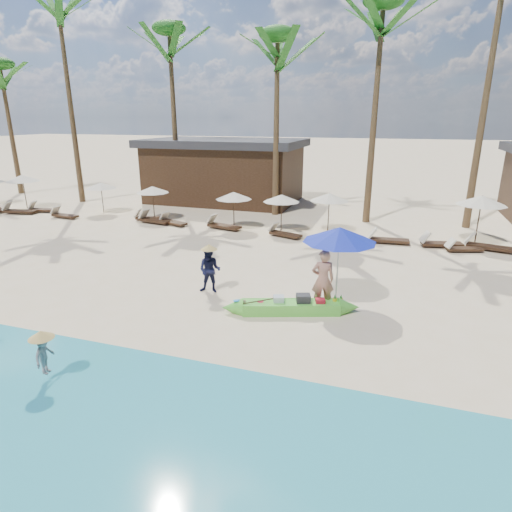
% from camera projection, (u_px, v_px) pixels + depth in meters
% --- Properties ---
extents(ground, '(240.00, 240.00, 0.00)m').
position_uv_depth(ground, '(253.00, 321.00, 12.61)').
color(ground, beige).
rests_on(ground, ground).
extents(wet_sand_strip, '(240.00, 4.50, 0.01)m').
position_uv_depth(wet_sand_strip, '(170.00, 435.00, 8.09)').
color(wet_sand_strip, tan).
rests_on(wet_sand_strip, ground).
extents(green_canoe, '(4.57, 1.81, 0.60)m').
position_uv_depth(green_canoe, '(291.00, 307.00, 13.09)').
color(green_canoe, '#5ACC3E').
rests_on(green_canoe, ground).
extents(tourist, '(0.81, 0.66, 1.93)m').
position_uv_depth(tourist, '(323.00, 280.00, 13.15)').
color(tourist, tan).
rests_on(tourist, ground).
extents(vendor_green, '(0.84, 0.70, 1.59)m').
position_uv_depth(vendor_green, '(210.00, 270.00, 14.48)').
color(vendor_green, '#131635').
rests_on(vendor_green, ground).
extents(vendor_yellow, '(0.46, 0.67, 0.95)m').
position_uv_depth(vendor_yellow, '(44.00, 354.00, 9.60)').
color(vendor_yellow, gray).
rests_on(vendor_yellow, ground).
extents(blue_umbrella, '(2.31, 2.31, 2.49)m').
position_uv_depth(blue_umbrella, '(340.00, 235.00, 13.30)').
color(blue_umbrella, '#99999E').
rests_on(blue_umbrella, ground).
extents(resort_parasol_1, '(2.12, 2.12, 2.18)m').
position_uv_depth(resort_parasol_1, '(22.00, 178.00, 27.75)').
color(resort_parasol_1, '#3A2518').
rests_on(resort_parasol_1, ground).
extents(lounger_1_left, '(2.07, 1.00, 0.68)m').
position_uv_depth(lounger_1_left, '(18.00, 210.00, 26.56)').
color(lounger_1_left, '#3A2518').
rests_on(lounger_1_left, ground).
extents(lounger_1_right, '(1.86, 0.91, 0.61)m').
position_uv_depth(lounger_1_right, '(42.00, 209.00, 27.03)').
color(lounger_1_right, '#3A2518').
rests_on(lounger_1_right, ground).
extents(resort_parasol_2, '(1.85, 1.85, 1.91)m').
position_uv_depth(resort_parasol_2, '(101.00, 185.00, 26.39)').
color(resort_parasol_2, '#3A2518').
rests_on(resort_parasol_2, ground).
extents(lounger_2_left, '(1.81, 0.71, 0.60)m').
position_uv_depth(lounger_2_left, '(63.00, 215.00, 25.50)').
color(lounger_2_left, '#3A2518').
rests_on(lounger_2_left, ground).
extents(resort_parasol_3, '(1.88, 1.88, 1.94)m').
position_uv_depth(resort_parasol_3, '(152.00, 190.00, 24.70)').
color(resort_parasol_3, '#3A2518').
rests_on(resort_parasol_3, ground).
extents(lounger_3_left, '(1.82, 0.92, 0.59)m').
position_uv_depth(lounger_3_left, '(148.00, 217.00, 24.89)').
color(lounger_3_left, '#3A2518').
rests_on(lounger_3_left, ground).
extents(lounger_3_right, '(2.03, 0.90, 0.67)m').
position_uv_depth(lounger_3_right, '(154.00, 219.00, 24.20)').
color(lounger_3_right, '#3A2518').
rests_on(lounger_3_right, ground).
extents(resort_parasol_4, '(1.93, 1.93, 1.99)m').
position_uv_depth(resort_parasol_4, '(234.00, 196.00, 22.55)').
color(resort_parasol_4, '#3A2518').
rests_on(resort_parasol_4, ground).
extents(lounger_4_left, '(1.84, 1.10, 0.60)m').
position_uv_depth(lounger_4_left, '(172.00, 221.00, 23.88)').
color(lounger_4_left, '#3A2518').
rests_on(lounger_4_left, ground).
extents(lounger_4_right, '(2.04, 1.01, 0.67)m').
position_uv_depth(lounger_4_right, '(222.00, 225.00, 22.97)').
color(lounger_4_right, '#3A2518').
rests_on(lounger_4_right, ground).
extents(resort_parasol_5, '(1.90, 1.90, 1.96)m').
position_uv_depth(resort_parasol_5, '(282.00, 198.00, 21.98)').
color(resort_parasol_5, '#3A2518').
rests_on(resort_parasol_5, ground).
extents(lounger_5_left, '(1.84, 1.09, 0.60)m').
position_uv_depth(lounger_5_left, '(283.00, 233.00, 21.46)').
color(lounger_5_left, '#3A2518').
rests_on(lounger_5_left, ground).
extents(resort_parasol_6, '(1.99, 1.99, 2.05)m').
position_uv_depth(resort_parasol_6, '(329.00, 197.00, 21.85)').
color(resort_parasol_6, '#3A2518').
rests_on(resort_parasol_6, ground).
extents(lounger_6_left, '(1.87, 0.83, 0.61)m').
position_uv_depth(lounger_6_left, '(342.00, 239.00, 20.43)').
color(lounger_6_left, '#3A2518').
rests_on(lounger_6_left, ground).
extents(lounger_6_right, '(1.94, 0.73, 0.65)m').
position_uv_depth(lounger_6_right, '(386.00, 239.00, 20.35)').
color(lounger_6_right, '#3A2518').
rests_on(lounger_6_right, ground).
extents(resort_parasol_7, '(2.23, 2.23, 2.30)m').
position_uv_depth(resort_parasol_7, '(482.00, 200.00, 19.77)').
color(resort_parasol_7, '#3A2518').
rests_on(resort_parasol_7, ground).
extents(lounger_7_left, '(1.99, 0.99, 0.65)m').
position_uv_depth(lounger_7_left, '(439.00, 243.00, 19.74)').
color(lounger_7_left, '#3A2518').
rests_on(lounger_7_left, ground).
extents(lounger_7_right, '(1.69, 0.96, 0.55)m').
position_uv_depth(lounger_7_right, '(462.00, 248.00, 19.06)').
color(lounger_7_right, '#3A2518').
rests_on(lounger_7_right, ground).
extents(lounger_8_left, '(2.06, 1.04, 0.67)m').
position_uv_depth(lounger_8_left, '(486.00, 245.00, 19.30)').
color(lounger_8_left, '#3A2518').
rests_on(lounger_8_left, ground).
extents(palm_0, '(2.08, 2.08, 9.90)m').
position_uv_depth(palm_0, '(3.00, 83.00, 31.40)').
color(palm_0, brown).
rests_on(palm_0, ground).
extents(palm_1, '(2.08, 2.08, 13.60)m').
position_uv_depth(palm_1, '(61.00, 33.00, 27.19)').
color(palm_1, brown).
rests_on(palm_1, ground).
extents(palm_2, '(2.08, 2.08, 11.33)m').
position_uv_depth(palm_2, '(171.00, 59.00, 26.49)').
color(palm_2, brown).
rests_on(palm_2, ground).
extents(palm_3, '(2.08, 2.08, 10.52)m').
position_uv_depth(palm_3, '(277.00, 64.00, 23.85)').
color(palm_3, brown).
rests_on(palm_3, ground).
extents(palm_4, '(2.08, 2.08, 11.70)m').
position_uv_depth(palm_4, '(380.00, 40.00, 21.71)').
color(palm_4, brown).
rests_on(palm_4, ground).
extents(palm_5, '(2.08, 2.08, 13.60)m').
position_uv_depth(palm_5, '(500.00, 3.00, 20.05)').
color(palm_5, brown).
rests_on(palm_5, ground).
extents(pavilion_west, '(10.80, 6.60, 4.30)m').
position_uv_depth(pavilion_west, '(225.00, 170.00, 30.12)').
color(pavilion_west, '#3A2518').
rests_on(pavilion_west, ground).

